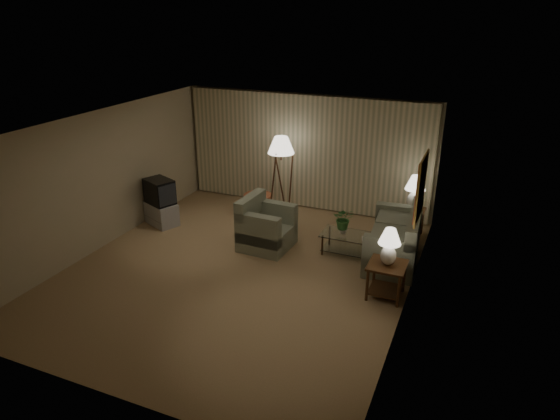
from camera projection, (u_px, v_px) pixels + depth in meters
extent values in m
plane|color=tan|center=(240.00, 269.00, 9.21)|extent=(7.00, 7.00, 0.00)
cube|color=#BFAF93|center=(306.00, 151.00, 11.68)|extent=(6.00, 0.04, 2.70)
cube|color=#BFAF93|center=(102.00, 180.00, 9.77)|extent=(0.04, 7.00, 2.70)
cube|color=#BFAF93|center=(413.00, 229.00, 7.62)|extent=(0.04, 7.00, 2.70)
cube|color=white|center=(235.00, 125.00, 8.19)|extent=(6.00, 7.00, 0.04)
cube|color=beige|center=(305.00, 152.00, 11.61)|extent=(5.85, 0.12, 2.65)
cube|color=#B89340|center=(421.00, 188.00, 8.16)|extent=(0.03, 0.90, 1.10)
cube|color=#A7271E|center=(420.00, 188.00, 8.17)|extent=(0.02, 0.80, 1.00)
cube|color=gray|center=(392.00, 249.00, 9.50)|extent=(1.95, 1.19, 0.42)
cube|color=gray|center=(267.00, 237.00, 10.00)|extent=(1.06, 1.01, 0.43)
cube|color=#331F0E|center=(387.00, 265.00, 8.15)|extent=(0.61, 0.61, 0.04)
cube|color=#331F0E|center=(385.00, 290.00, 8.33)|extent=(0.52, 0.52, 0.02)
cylinder|color=#331F0E|center=(367.00, 285.00, 8.14)|extent=(0.05, 0.05, 0.56)
cylinder|color=#331F0E|center=(374.00, 271.00, 8.58)|extent=(0.05, 0.05, 0.56)
cylinder|color=#331F0E|center=(399.00, 292.00, 7.96)|extent=(0.05, 0.05, 0.56)
cylinder|color=#331F0E|center=(404.00, 277.00, 8.39)|extent=(0.05, 0.05, 0.56)
cube|color=#331F0E|center=(413.00, 210.00, 10.37)|extent=(0.50, 0.42, 0.04)
cube|color=#331F0E|center=(411.00, 230.00, 10.55)|extent=(0.42, 0.36, 0.02)
cylinder|color=#331F0E|center=(400.00, 224.00, 10.42)|extent=(0.05, 0.05, 0.56)
cylinder|color=#331F0E|center=(403.00, 219.00, 10.69)|extent=(0.05, 0.05, 0.56)
cylinder|color=#331F0E|center=(420.00, 227.00, 10.28)|extent=(0.05, 0.05, 0.56)
cylinder|color=#331F0E|center=(422.00, 222.00, 10.55)|extent=(0.05, 0.05, 0.56)
ellipsoid|color=silver|center=(388.00, 255.00, 8.09)|extent=(0.26, 0.26, 0.32)
cylinder|color=silver|center=(389.00, 244.00, 8.01)|extent=(0.03, 0.03, 0.07)
cone|color=beige|center=(390.00, 236.00, 7.95)|extent=(0.37, 0.37, 0.26)
ellipsoid|color=silver|center=(414.00, 201.00, 10.29)|extent=(0.29, 0.29, 0.37)
cylinder|color=silver|center=(415.00, 190.00, 10.21)|extent=(0.03, 0.03, 0.08)
cone|color=beige|center=(416.00, 183.00, 10.14)|extent=(0.42, 0.42, 0.29)
cube|color=silver|center=(350.00, 235.00, 9.63)|extent=(1.12, 0.61, 0.02)
cube|color=silver|center=(350.00, 249.00, 9.75)|extent=(1.04, 0.53, 0.01)
cylinder|color=#412D1A|center=(322.00, 245.00, 9.68)|extent=(0.04, 0.04, 0.40)
cylinder|color=#412D1A|center=(330.00, 236.00, 10.08)|extent=(0.04, 0.04, 0.40)
cylinder|color=#412D1A|center=(372.00, 254.00, 9.33)|extent=(0.04, 0.04, 0.40)
cylinder|color=#412D1A|center=(377.00, 244.00, 9.73)|extent=(0.04, 0.04, 0.40)
cube|color=#9B9B9E|center=(162.00, 214.00, 11.04)|extent=(1.07, 1.00, 0.50)
cube|color=black|center=(159.00, 191.00, 10.84)|extent=(0.96, 0.91, 0.54)
cylinder|color=#331F0E|center=(281.00, 154.00, 11.14)|extent=(0.04, 0.04, 0.27)
cone|color=beige|center=(281.00, 145.00, 11.06)|extent=(0.60, 0.60, 0.37)
cylinder|color=#B5673D|center=(258.00, 203.00, 11.69)|extent=(0.68, 0.68, 0.44)
imported|color=white|center=(343.00, 230.00, 9.65)|extent=(0.17, 0.17, 0.14)
imported|color=#377936|center=(344.00, 217.00, 9.54)|extent=(0.47, 0.44, 0.44)
imported|color=olive|center=(362.00, 239.00, 9.45)|extent=(0.20, 0.24, 0.02)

